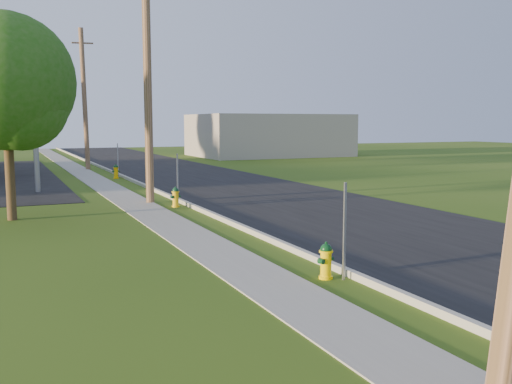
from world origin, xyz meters
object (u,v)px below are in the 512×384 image
Objects in this scene: price_pylon at (32,73)px; tree_verge at (9,87)px; hydrant_far at (116,171)px; utility_pole_mid at (148,77)px; utility_pole_far at (84,99)px; hydrant_near at (326,261)px; hydrant_mid at (176,197)px.

price_pylon is 1.02× the size of tree_verge.
hydrant_far is (4.54, 5.25, -5.03)m from price_pylon.
price_pylon is 8.23× the size of hydrant_far.
utility_pole_mid is 1.03× the size of utility_pole_far.
utility_pole_far is (0.00, 18.00, -0.15)m from utility_pole_mid.
utility_pole_mid is 12.70× the size of hydrant_near.
utility_pole_mid is 13.39m from hydrant_near.
hydrant_mid reaches higher than hydrant_near.
tree_verge is 8.55× the size of hydrant_mid.
tree_verge is at bearing -104.02° from utility_pole_far.
hydrant_mid is (0.60, -19.56, -4.42)m from utility_pole_far.
hydrant_far is at bearing 89.82° from hydrant_near.
utility_pole_far is 20.06m from hydrant_mid.
price_pylon reaches higher than hydrant_near.
hydrant_far is (0.07, 23.32, 0.03)m from hydrant_near.
tree_verge is 6.92m from hydrant_mid.
utility_pole_mid reaches higher than utility_pole_far.
utility_pole_far is at bearing 90.00° from utility_pole_mid.
hydrant_far is at bearing -84.96° from utility_pole_far.
hydrant_mid is (4.50, -7.06, -5.05)m from price_pylon.
price_pylon is 9.78m from hydrant_mid.
hydrant_far is (0.64, 10.75, -4.55)m from utility_pole_mid.
hydrant_far is at bearing 89.80° from hydrant_mid.
price_pylon reaches higher than hydrant_far.
hydrant_mid is (0.03, 11.01, 0.01)m from hydrant_near.
tree_verge is (-5.05, -2.22, -0.62)m from utility_pole_mid.
price_pylon is at bearing -107.33° from utility_pole_far.
hydrant_mid is at bearing -88.25° from utility_pole_far.
utility_pole_mid is 4.86m from hydrant_mid.
utility_pole_far is 1.39× the size of price_pylon.
utility_pole_far is at bearing 75.98° from tree_verge.
hydrant_near is 23.32m from hydrant_far.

